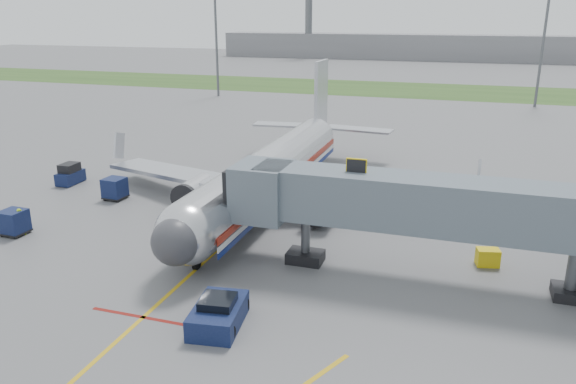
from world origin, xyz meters
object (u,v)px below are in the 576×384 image
(ramp_worker, at_px, (21,222))
(airliner, at_px, (270,171))
(baggage_tug, at_px, (70,175))
(belt_loader, at_px, (223,197))
(pushback_tug, at_px, (218,314))

(ramp_worker, bearing_deg, airliner, -8.72)
(airliner, distance_m, baggage_tug, 19.14)
(baggage_tug, xyz_separation_m, ramp_worker, (4.91, -11.34, 0.12))
(baggage_tug, height_order, ramp_worker, ramp_worker)
(airliner, relative_size, belt_loader, 9.05)
(airliner, height_order, baggage_tug, airliner)
(belt_loader, bearing_deg, ramp_worker, -134.63)
(baggage_tug, distance_m, ramp_worker, 12.36)
(ramp_worker, bearing_deg, baggage_tug, 64.20)
(airliner, xyz_separation_m, belt_loader, (-3.61, -1.40, -2.18))
(pushback_tug, bearing_deg, ramp_worker, 159.76)
(belt_loader, bearing_deg, baggage_tug, 177.47)
(airliner, height_order, belt_loader, airliner)
(baggage_tug, bearing_deg, ramp_worker, -66.60)
(pushback_tug, distance_m, baggage_tug, 29.26)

